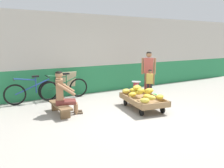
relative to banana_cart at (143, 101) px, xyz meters
The scene contains 14 objects.
ground_plane 0.75m from the banana_cart, 129.36° to the right, with size 80.00×80.00×0.00m, color #A39E93.
back_wall 2.95m from the banana_cart, 99.55° to the left, with size 16.00×0.30×2.81m.
banana_cart is the anchor object (origin of this frame).
banana_pile 0.23m from the banana_cart, 99.70° to the left, with size 1.00×1.38×0.27m.
low_bench 2.26m from the banana_cart, 161.25° to the left, with size 0.31×1.10×0.27m.
vendor_seated 2.20m from the banana_cart, 161.18° to the left, with size 0.73×0.59×1.14m.
plastic_crate 1.10m from the banana_cart, 64.14° to the left, with size 0.36×0.28×0.30m.
weighing_scale 1.12m from the banana_cart, 64.11° to the left, with size 0.30×0.30×0.29m.
bicycle_near_left 3.35m from the banana_cart, 139.55° to the left, with size 1.66×0.48×0.86m.
bicycle_far_left 2.73m from the banana_cart, 124.58° to the left, with size 1.66×0.48×0.86m.
sign_board 2.87m from the banana_cart, 119.13° to the left, with size 0.70×0.28×0.87m.
customer_adult 1.76m from the banana_cart, 46.01° to the left, with size 0.38×0.36×1.53m.
customer_child 1.28m from the banana_cart, 42.21° to the left, with size 0.22×0.25×0.97m.
shopping_bag 0.92m from the banana_cart, 31.28° to the left, with size 0.18×0.12×0.24m, color green.
Camera 1 is at (-3.34, -4.24, 1.89)m, focal length 35.79 mm.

